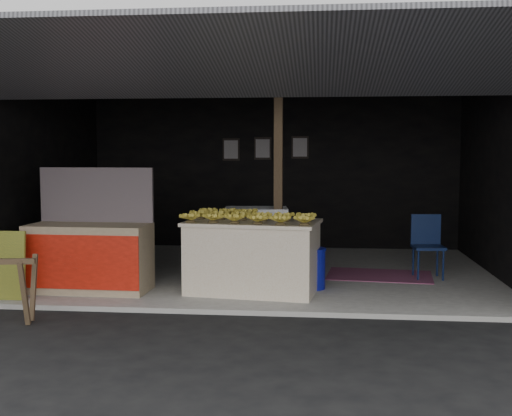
# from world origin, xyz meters

# --- Properties ---
(ground) EXTENTS (80.00, 80.00, 0.00)m
(ground) POSITION_xyz_m (0.00, 0.00, 0.00)
(ground) COLOR black
(ground) RESTS_ON ground
(concrete_slab) EXTENTS (7.00, 5.00, 0.06)m
(concrete_slab) POSITION_xyz_m (0.00, 2.50, 0.03)
(concrete_slab) COLOR gray
(concrete_slab) RESTS_ON ground
(shophouse) EXTENTS (7.40, 7.29, 3.02)m
(shophouse) POSITION_xyz_m (0.00, 2.82, 2.10)
(shophouse) COLOR black
(shophouse) RESTS_ON ground
(banana_table) EXTENTS (1.79, 1.23, 0.92)m
(banana_table) POSITION_xyz_m (0.04, 1.01, 0.52)
(banana_table) COLOR silver
(banana_table) RESTS_ON concrete_slab
(banana_pile) EXTENTS (1.65, 1.12, 0.18)m
(banana_pile) POSITION_xyz_m (0.04, 1.01, 1.07)
(banana_pile) COLOR gold
(banana_pile) RESTS_ON banana_table
(white_crate) EXTENTS (0.96, 0.70, 1.00)m
(white_crate) POSITION_xyz_m (-0.03, 2.07, 0.56)
(white_crate) COLOR white
(white_crate) RESTS_ON concrete_slab
(neighbor_stall) EXTENTS (1.57, 0.74, 1.60)m
(neighbor_stall) POSITION_xyz_m (-2.08, 0.84, 0.54)
(neighbor_stall) COLOR #998466
(neighbor_stall) RESTS_ON concrete_slab
(green_signboard) EXTENTS (0.56, 0.11, 0.84)m
(green_signboard) POSITION_xyz_m (-2.96, 0.25, 0.48)
(green_signboard) COLOR black
(green_signboard) RESTS_ON concrete_slab
(sawhorse) EXTENTS (0.74, 0.73, 0.72)m
(sawhorse) POSITION_xyz_m (-2.52, -0.64, 0.45)
(sawhorse) COLOR brown
(sawhorse) RESTS_ON ground
(water_barrel) EXTENTS (0.35, 0.35, 0.51)m
(water_barrel) POSITION_xyz_m (0.79, 1.26, 0.32)
(water_barrel) COLOR navy
(water_barrel) RESTS_ON concrete_slab
(plastic_chair) EXTENTS (0.45, 0.45, 0.90)m
(plastic_chair) POSITION_xyz_m (2.43, 2.23, 0.59)
(plastic_chair) COLOR #0A1639
(plastic_chair) RESTS_ON concrete_slab
(magenta_rug) EXTENTS (1.60, 1.16, 0.01)m
(magenta_rug) POSITION_xyz_m (1.76, 2.26, 0.07)
(magenta_rug) COLOR #69174A
(magenta_rug) RESTS_ON concrete_slab
(picture_frames) EXTENTS (1.62, 0.04, 0.46)m
(picture_frames) POSITION_xyz_m (-0.17, 4.89, 1.93)
(picture_frames) COLOR black
(picture_frames) RESTS_ON shophouse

